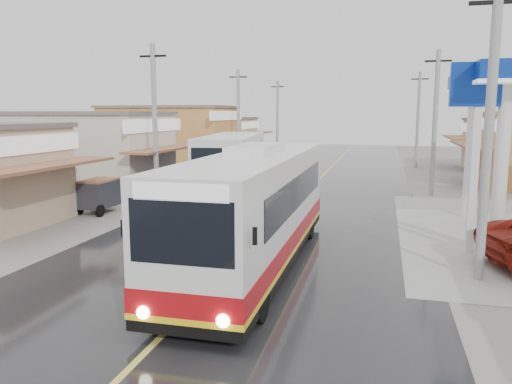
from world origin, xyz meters
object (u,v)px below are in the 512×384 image
second_bus (232,162)px  tyre_stack (166,203)px  cyclist (177,200)px  tricycle_near (99,194)px  coach_bus (257,208)px

second_bus → tyre_stack: (-1.82, -5.24, -1.56)m
cyclist → tricycle_near: 3.82m
coach_bus → cyclist: bearing=130.3°
second_bus → cyclist: second_bus is taller
second_bus → cyclist: size_ratio=4.56×
tyre_stack → second_bus: bearing=70.9°
tricycle_near → cyclist: bearing=3.2°
coach_bus → tyre_stack: 10.42m
cyclist → tyre_stack: (-1.33, 1.68, -0.50)m
second_bus → tyre_stack: size_ratio=11.08×
tricycle_near → tyre_stack: (2.49, 1.89, -0.66)m
cyclist → second_bus: bearing=83.7°
coach_bus → second_bus: size_ratio=1.14×
second_bus → tricycle_near: size_ratio=5.01×
coach_bus → tricycle_near: 10.95m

